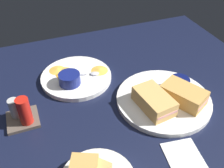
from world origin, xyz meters
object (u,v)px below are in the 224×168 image
Objects in this scene: sandwich_half_far at (183,95)px; condiment_caddy at (22,113)px; spoon_by_dark_ramekin at (166,94)px; spoon_by_gravy_ramekin at (91,74)px; sandwich_half_near at (154,101)px; plate_chips_companion at (76,77)px; ramekin_light_gravy at (69,79)px; plate_sandwich_main at (163,100)px; ramekin_dark_sauce at (179,84)px.

sandwich_half_far is 1.58× the size of condiment_caddy.
spoon_by_gravy_ramekin is (18.73, 19.04, 0.00)cm from spoon_by_dark_ramekin.
plate_chips_companion is at bearing 36.68° from sandwich_half_near.
spoon_by_dark_ramekin is at bearing -97.67° from condiment_caddy.
sandwich_half_near is 1.97× the size of ramekin_light_gravy.
spoon_by_dark_ramekin is 1.05× the size of condiment_caddy.
plate_sandwich_main is at bearing 55.83° from sandwich_half_far.
spoon_by_dark_ramekin is (-0.87, 5.17, -1.90)cm from ramekin_dark_sauce.
spoon_by_dark_ramekin is 31.70cm from ramekin_light_gravy.
ramekin_light_gravy is 0.73× the size of spoon_by_gravy_ramekin.
ramekin_light_gravy is (-3.68, 3.07, 2.85)cm from plate_chips_companion.
plate_sandwich_main is 6.48cm from sandwich_half_far.
plate_chips_companion is 24.33cm from condiment_caddy.
ramekin_dark_sauce is at bearing -95.85° from condiment_caddy.
ramekin_light_gravy reaches higher than spoon_by_dark_ramekin.
sandwich_half_far is 5.38cm from ramekin_dark_sauce.
spoon_by_gravy_ramekin is at bearing 42.00° from plate_sandwich_main.
condiment_caddy is (5.85, 43.44, 1.44)cm from spoon_by_dark_ramekin.
plate_chips_companion is (23.70, 17.66, -3.20)cm from sandwich_half_near.
ramekin_dark_sauce reaches higher than plate_chips_companion.
ramekin_dark_sauce is at bearing -73.17° from plate_sandwich_main.
plate_chips_companion is 2.48× the size of spoon_by_gravy_ramekin.
sandwich_half_far is at bearing -102.14° from condiment_caddy.
spoon_by_dark_ramekin is 1.39× the size of ramekin_light_gravy.
plate_sandwich_main is 3.12× the size of condiment_caddy.
condiment_caddy reaches higher than ramekin_dark_sauce.
spoon_by_dark_ramekin is at bearing -134.53° from spoon_by_gravy_ramekin.
spoon_by_gravy_ramekin is at bearing -74.41° from ramekin_light_gravy.
sandwich_half_near is at bearing -134.02° from ramekin_light_gravy.
ramekin_dark_sauce reaches higher than ramekin_light_gravy.
sandwich_half_near is 7.49cm from spoon_by_dark_ramekin.
condiment_caddy is at bearing 84.15° from ramekin_dark_sauce.
sandwich_half_near reaches higher than ramekin_dark_sauce.
spoon_by_dark_ramekin is (3.52, -6.29, -2.04)cm from sandwich_half_near.
sandwich_half_near is at bearing 110.95° from ramekin_dark_sauce.
sandwich_half_near is 12.28cm from ramekin_dark_sauce.
plate_sandwich_main is 2.98× the size of spoon_by_dark_ramekin.
sandwich_half_far is 32.20cm from spoon_by_gravy_ramekin.
condiment_caddy reaches higher than plate_sandwich_main.
sandwich_half_far reaches higher than spoon_by_dark_ramekin.
plate_sandwich_main is 31.11cm from plate_chips_companion.
spoon_by_gravy_ramekin is at bearing -62.18° from condiment_caddy.
sandwich_half_far is at bearing -135.60° from spoon_by_gravy_ramekin.
spoon_by_gravy_ramekin is (19.79, 17.82, 1.16)cm from plate_sandwich_main.
spoon_by_dark_ramekin is 43.85cm from condiment_caddy.
condiment_caddy is (4.98, 48.61, -0.46)cm from ramekin_dark_sauce.
ramekin_dark_sauce reaches higher than spoon_by_dark_ramekin.
spoon_by_gravy_ramekin is (17.86, 24.21, -1.90)cm from ramekin_dark_sauce.
ramekin_dark_sauce is 35.08cm from plate_chips_companion.
spoon_by_dark_ramekin is 0.41× the size of plate_chips_companion.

